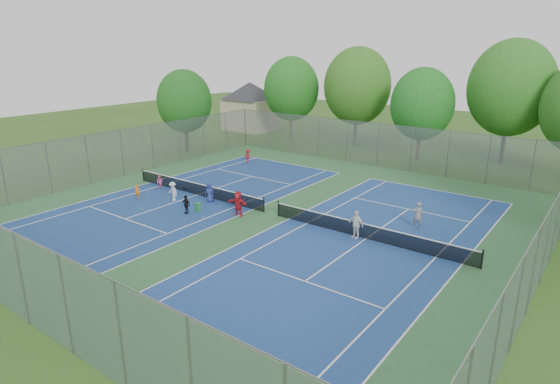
# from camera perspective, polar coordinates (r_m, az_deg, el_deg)

# --- Properties ---
(ground) EXTENTS (120.00, 120.00, 0.00)m
(ground) POSITION_cam_1_polar(r_m,az_deg,el_deg) (31.23, -1.10, -2.72)
(ground) COLOR #2F561B
(ground) RESTS_ON ground
(court_pad) EXTENTS (32.00, 32.00, 0.01)m
(court_pad) POSITION_cam_1_polar(r_m,az_deg,el_deg) (31.23, -1.10, -2.71)
(court_pad) COLOR #2D5F35
(court_pad) RESTS_ON ground
(court_left) EXTENTS (10.97, 23.77, 0.01)m
(court_left) POSITION_cam_1_polar(r_m,az_deg,el_deg) (35.71, -10.02, -0.33)
(court_left) COLOR navy
(court_left) RESTS_ON court_pad
(court_right) EXTENTS (10.97, 23.77, 0.01)m
(court_right) POSITION_cam_1_polar(r_m,az_deg,el_deg) (27.79, 10.45, -5.63)
(court_right) COLOR navy
(court_right) RESTS_ON court_pad
(net_left) EXTENTS (12.87, 0.10, 0.91)m
(net_left) POSITION_cam_1_polar(r_m,az_deg,el_deg) (35.58, -10.05, 0.34)
(net_left) COLOR black
(net_left) RESTS_ON ground
(net_right) EXTENTS (12.87, 0.10, 0.91)m
(net_right) POSITION_cam_1_polar(r_m,az_deg,el_deg) (27.62, 10.50, -4.79)
(net_right) COLOR black
(net_right) RESTS_ON ground
(fence_north) EXTENTS (32.00, 0.10, 4.00)m
(fence_north) POSITION_cam_1_polar(r_m,az_deg,el_deg) (43.96, 11.82, 5.60)
(fence_north) COLOR gray
(fence_north) RESTS_ON ground
(fence_south) EXTENTS (32.00, 0.10, 4.00)m
(fence_south) POSITION_cam_1_polar(r_m,az_deg,el_deg) (21.25, -28.96, -9.31)
(fence_south) COLOR gray
(fence_south) RESTS_ON ground
(fence_west) EXTENTS (0.10, 32.00, 4.00)m
(fence_west) POSITION_cam_1_polar(r_m,az_deg,el_deg) (42.04, -18.69, 4.51)
(fence_west) COLOR gray
(fence_west) RESTS_ON ground
(fence_east) EXTENTS (0.10, 32.00, 4.00)m
(fence_east) POSITION_cam_1_polar(r_m,az_deg,el_deg) (24.84, 29.68, -5.67)
(fence_east) COLOR gray
(fence_east) RESTS_ON ground
(house) EXTENTS (11.03, 11.03, 7.30)m
(house) POSITION_cam_1_polar(r_m,az_deg,el_deg) (62.16, -3.68, 11.41)
(house) COLOR #B7A88C
(house) RESTS_ON ground
(tree_nw) EXTENTS (6.40, 6.40, 9.58)m
(tree_nw) POSITION_cam_1_polar(r_m,az_deg,el_deg) (55.53, 1.39, 12.45)
(tree_nw) COLOR #443326
(tree_nw) RESTS_ON ground
(tree_nl) EXTENTS (7.20, 7.20, 10.69)m
(tree_nl) POSITION_cam_1_polar(r_m,az_deg,el_deg) (52.17, 9.41, 12.62)
(tree_nl) COLOR #443326
(tree_nl) RESTS_ON ground
(tree_nc) EXTENTS (6.00, 6.00, 8.85)m
(tree_nc) POSITION_cam_1_polar(r_m,az_deg,el_deg) (47.25, 16.94, 10.21)
(tree_nc) COLOR #443326
(tree_nc) RESTS_ON ground
(tree_nr) EXTENTS (7.60, 7.60, 11.42)m
(tree_nr) POSITION_cam_1_polar(r_m,az_deg,el_deg) (48.13, 26.36, 11.28)
(tree_nr) COLOR #443326
(tree_nr) RESTS_ON ground
(tree_side_w) EXTENTS (5.60, 5.60, 8.47)m
(tree_side_w) POSITION_cam_1_polar(r_m,az_deg,el_deg) (49.96, -11.59, 10.79)
(tree_side_w) COLOR #443326
(tree_side_w) RESTS_ON ground
(ball_crate) EXTENTS (0.41, 0.41, 0.27)m
(ball_crate) POSITION_cam_1_polar(r_m,az_deg,el_deg) (37.01, -11.39, 0.41)
(ball_crate) COLOR blue
(ball_crate) RESTS_ON ground
(ball_hopper) EXTENTS (0.34, 0.34, 0.60)m
(ball_hopper) POSITION_cam_1_polar(r_m,az_deg,el_deg) (32.16, -9.95, -1.81)
(ball_hopper) COLOR green
(ball_hopper) RESTS_ON ground
(student_a) EXTENTS (0.46, 0.41, 1.05)m
(student_a) POSITION_cam_1_polar(r_m,az_deg,el_deg) (35.76, -16.97, 0.04)
(student_a) COLOR orange
(student_a) RESTS_ON ground
(student_b) EXTENTS (0.56, 0.46, 1.06)m
(student_b) POSITION_cam_1_polar(r_m,az_deg,el_deg) (37.78, -14.44, 1.18)
(student_b) COLOR pink
(student_b) RESTS_ON ground
(student_c) EXTENTS (0.96, 0.62, 1.40)m
(student_c) POSITION_cam_1_polar(r_m,az_deg,el_deg) (34.57, -12.93, 0.08)
(student_c) COLOR silver
(student_c) RESTS_ON ground
(student_d) EXTENTS (0.76, 0.33, 1.27)m
(student_d) POSITION_cam_1_polar(r_m,az_deg,el_deg) (31.77, -11.39, -1.49)
(student_d) COLOR black
(student_d) RESTS_ON ground
(student_e) EXTENTS (0.77, 0.59, 1.41)m
(student_e) POSITION_cam_1_polar(r_m,az_deg,el_deg) (33.80, -8.59, -0.06)
(student_e) COLOR navy
(student_e) RESTS_ON ground
(student_f) EXTENTS (1.60, 0.60, 1.69)m
(student_f) POSITION_cam_1_polar(r_m,az_deg,el_deg) (30.79, -5.14, -1.41)
(student_f) COLOR red
(student_f) RESTS_ON ground
(child_far_baseline) EXTENTS (0.92, 0.60, 1.34)m
(child_far_baseline) POSITION_cam_1_polar(r_m,az_deg,el_deg) (44.79, -3.93, 4.41)
(child_far_baseline) COLOR #A5171D
(child_far_baseline) RESTS_ON ground
(instructor) EXTENTS (0.73, 0.61, 1.70)m
(instructor) POSITION_cam_1_polar(r_m,az_deg,el_deg) (29.82, 16.46, -2.72)
(instructor) COLOR gray
(instructor) RESTS_ON ground
(teen_court_b) EXTENTS (1.05, 0.58, 1.70)m
(teen_court_b) POSITION_cam_1_polar(r_m,az_deg,el_deg) (27.52, 9.24, -3.92)
(teen_court_b) COLOR white
(teen_court_b) RESTS_ON ground
(tennis_ball_0) EXTENTS (0.07, 0.07, 0.07)m
(tennis_ball_0) POSITION_cam_1_polar(r_m,az_deg,el_deg) (35.23, -19.07, -1.27)
(tennis_ball_0) COLOR #DCEF37
(tennis_ball_0) RESTS_ON ground
(tennis_ball_1) EXTENTS (0.07, 0.07, 0.07)m
(tennis_ball_1) POSITION_cam_1_polar(r_m,az_deg,el_deg) (33.26, -16.43, -2.11)
(tennis_ball_1) COLOR #A9C52D
(tennis_ball_1) RESTS_ON ground
(tennis_ball_2) EXTENTS (0.07, 0.07, 0.07)m
(tennis_ball_2) POSITION_cam_1_polar(r_m,az_deg,el_deg) (30.52, -16.21, -3.87)
(tennis_ball_2) COLOR #BCE435
(tennis_ball_2) RESTS_ON ground
(tennis_ball_3) EXTENTS (0.07, 0.07, 0.07)m
(tennis_ball_3) POSITION_cam_1_polar(r_m,az_deg,el_deg) (33.62, -16.57, -1.92)
(tennis_ball_3) COLOR gold
(tennis_ball_3) RESTS_ON ground
(tennis_ball_4) EXTENTS (0.07, 0.07, 0.07)m
(tennis_ball_4) POSITION_cam_1_polar(r_m,az_deg,el_deg) (35.88, -15.71, -0.62)
(tennis_ball_4) COLOR #BADF33
(tennis_ball_4) RESTS_ON ground
(tennis_ball_5) EXTENTS (0.07, 0.07, 0.07)m
(tennis_ball_5) POSITION_cam_1_polar(r_m,az_deg,el_deg) (32.75, -7.44, -1.83)
(tennis_ball_5) COLOR #B4DC33
(tennis_ball_5) RESTS_ON ground
(tennis_ball_6) EXTENTS (0.07, 0.07, 0.07)m
(tennis_ball_6) POSITION_cam_1_polar(r_m,az_deg,el_deg) (36.12, -20.61, -0.98)
(tennis_ball_6) COLOR #AFC52D
(tennis_ball_6) RESTS_ON ground
(tennis_ball_7) EXTENTS (0.07, 0.07, 0.07)m
(tennis_ball_7) POSITION_cam_1_polar(r_m,az_deg,el_deg) (31.50, -7.50, -2.63)
(tennis_ball_7) COLOR #BFE735
(tennis_ball_7) RESTS_ON ground
(tennis_ball_8) EXTENTS (0.07, 0.07, 0.07)m
(tennis_ball_8) POSITION_cam_1_polar(r_m,az_deg,el_deg) (35.49, -13.48, -0.64)
(tennis_ball_8) COLOR #DDEA36
(tennis_ball_8) RESTS_ON ground
(tennis_ball_9) EXTENTS (0.07, 0.07, 0.07)m
(tennis_ball_9) POSITION_cam_1_polar(r_m,az_deg,el_deg) (33.58, -16.52, -1.93)
(tennis_ball_9) COLOR #D5EC36
(tennis_ball_9) RESTS_ON ground
(tennis_ball_10) EXTENTS (0.07, 0.07, 0.07)m
(tennis_ball_10) POSITION_cam_1_polar(r_m,az_deg,el_deg) (28.88, -14.31, -4.95)
(tennis_ball_10) COLOR gold
(tennis_ball_10) RESTS_ON ground
(tennis_ball_11) EXTENTS (0.07, 0.07, 0.07)m
(tennis_ball_11) POSITION_cam_1_polar(r_m,az_deg,el_deg) (30.95, -9.36, -3.08)
(tennis_ball_11) COLOR #AFD230
(tennis_ball_11) RESTS_ON ground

